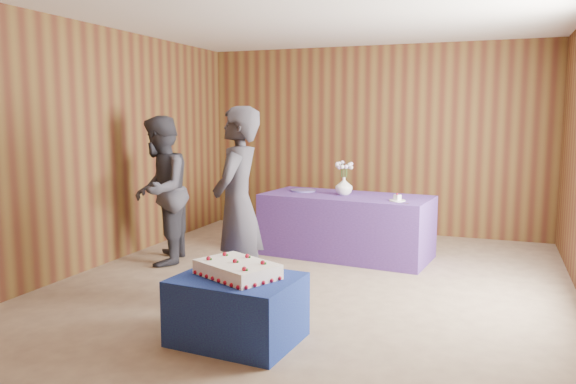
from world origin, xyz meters
The scene contains 13 objects.
ground centered at (0.00, 0.00, 0.00)m, with size 6.00×6.00×0.00m, color #9D886C.
room_shell centered at (0.00, 0.00, 1.80)m, with size 5.04×6.04×2.72m.
cake_table centered at (-0.09, -1.42, 0.25)m, with size 0.90×0.70×0.50m, color navy.
serving_table centered at (0.03, 1.41, 0.38)m, with size 2.00×0.90×0.75m, color #593695.
sheet_cake centered at (-0.09, -1.40, 0.56)m, with size 0.74×0.65×0.15m.
vase centered at (-0.01, 1.42, 0.86)m, with size 0.21×0.21×0.22m, color white.
flower_spray centered at (-0.01, 1.42, 1.11)m, with size 0.22×0.22×0.17m.
platter centered at (-0.58, 1.56, 0.76)m, with size 0.32×0.32×0.02m, color #6253A7.
plate centered at (0.68, 1.16, 0.76)m, with size 0.18×0.18×0.01m, color white.
cake_slice centered at (0.68, 1.16, 0.79)m, with size 0.09×0.09×0.08m.
knife centered at (0.72, 1.03, 0.75)m, with size 0.26×0.02×0.00m, color silver.
guest_left centered at (-0.48, -0.58, 0.89)m, with size 0.65×0.43×1.79m, color #37353F.
guest_right centered at (-1.89, 0.34, 0.85)m, with size 0.83×0.65×1.70m, color #34343E.
Camera 1 is at (1.70, -5.12, 1.70)m, focal length 35.00 mm.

